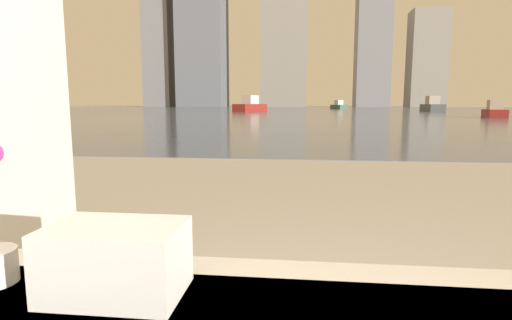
{
  "coord_description": "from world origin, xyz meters",
  "views": [
    {
      "loc": [
        0.13,
        -0.0,
        0.99
      ],
      "look_at": [
        -0.15,
        2.5,
        0.63
      ],
      "focal_mm": 28.0,
      "sensor_mm": 36.0,
      "label": 1
    }
  ],
  "objects": [
    {
      "name": "skyline_tower_4",
      "position": [
        34.66,
        118.0,
        13.13
      ],
      "size": [
        9.63,
        7.58,
        26.26
      ],
      "color": "gray",
      "rests_on": "ground_plane"
    },
    {
      "name": "skyline_tower_0",
      "position": [
        -42.34,
        118.0,
        24.65
      ],
      "size": [
        8.07,
        6.68,
        49.3
      ],
      "color": "slate",
      "rests_on": "ground_plane"
    },
    {
      "name": "harbor_water",
      "position": [
        0.0,
        62.0,
        0.01
      ],
      "size": [
        180.0,
        110.0,
        0.01
      ],
      "color": "slate",
      "rests_on": "ground_plane"
    },
    {
      "name": "harbor_boat_4",
      "position": [
        13.45,
        29.45,
        0.44
      ],
      "size": [
        1.87,
        3.41,
        1.21
      ],
      "color": "maroon",
      "rests_on": "harbor_water"
    },
    {
      "name": "harbor_boat_2",
      "position": [
        -5.92,
        47.86,
        0.69
      ],
      "size": [
        3.71,
        5.45,
        1.94
      ],
      "color": "maroon",
      "rests_on": "harbor_water"
    },
    {
      "name": "harbor_boat_1",
      "position": [
        16.07,
        51.19,
        0.67
      ],
      "size": [
        1.92,
        5.09,
        1.89
      ],
      "color": "#4C4C51",
      "rests_on": "harbor_water"
    },
    {
      "name": "towel_stack",
      "position": [
        -0.27,
        0.81,
        0.64
      ],
      "size": [
        0.3,
        0.19,
        0.16
      ],
      "color": "white",
      "rests_on": "bathtub"
    },
    {
      "name": "harbor_boat_0",
      "position": [
        6.95,
        74.38,
        0.57
      ],
      "size": [
        2.78,
        4.46,
        1.58
      ],
      "color": "#335647",
      "rests_on": "harbor_water"
    },
    {
      "name": "skyline_tower_1",
      "position": [
        -28.84,
        118.0,
        26.49
      ],
      "size": [
        13.2,
        12.96,
        52.98
      ],
      "color": "slate",
      "rests_on": "ground_plane"
    }
  ]
}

